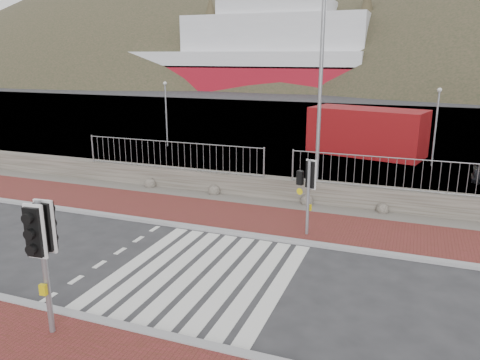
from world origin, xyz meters
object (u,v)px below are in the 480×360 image
at_px(traffic_signal_near, 42,240).
at_px(streetlight, 325,76).
at_px(traffic_signal_far, 308,181).
at_px(shipping_container, 367,132).
at_px(ferry, 240,57).

height_order(traffic_signal_near, streetlight, streetlight).
bearing_deg(traffic_signal_far, traffic_signal_near, 80.91).
bearing_deg(shipping_container, traffic_signal_near, -87.19).
bearing_deg(traffic_signal_near, traffic_signal_far, 58.59).
bearing_deg(traffic_signal_far, streetlight, -66.47).
distance_m(ferry, traffic_signal_near, 75.23).
bearing_deg(ferry, shipping_container, -61.71).
xyz_separation_m(streetlight, shipping_container, (0.82, 9.63, -3.60)).
bearing_deg(ferry, streetlight, -66.36).
bearing_deg(shipping_container, traffic_signal_far, -77.82).
height_order(ferry, streetlight, ferry).
xyz_separation_m(traffic_signal_near, shipping_container, (4.13, 21.43, -0.79)).
height_order(traffic_signal_near, shipping_container, traffic_signal_near).
xyz_separation_m(ferry, shipping_container, (27.00, -50.17, -4.00)).
relative_size(ferry, traffic_signal_far, 19.48).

